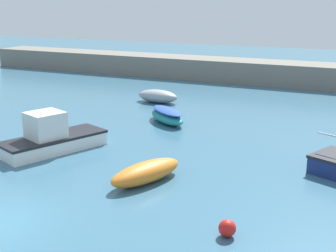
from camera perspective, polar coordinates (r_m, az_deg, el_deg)
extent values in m
cube|color=slate|center=(40.83, 9.95, 6.61)|extent=(53.41, 3.60, 1.81)
ellipsoid|color=teal|center=(26.68, -0.12, 1.09)|extent=(3.36, 3.05, 0.65)
ellipsoid|color=#23479E|center=(26.60, -0.12, 1.87)|extent=(3.03, 2.75, 0.24)
cube|color=white|center=(22.37, -13.73, -2.22)|extent=(3.33, 5.13, 0.58)
cube|color=black|center=(22.27, -13.79, -1.35)|extent=(3.40, 5.23, 0.12)
cube|color=silver|center=(21.94, -14.70, -0.04)|extent=(1.87, 1.92, 1.31)
ellipsoid|color=gray|center=(32.03, -1.26, 3.66)|extent=(3.06, 1.69, 0.86)
ellipsoid|color=orange|center=(18.05, -2.68, -5.65)|extent=(2.15, 3.55, 0.79)
sphere|color=red|center=(14.25, 7.23, -12.27)|extent=(0.53, 0.53, 0.53)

